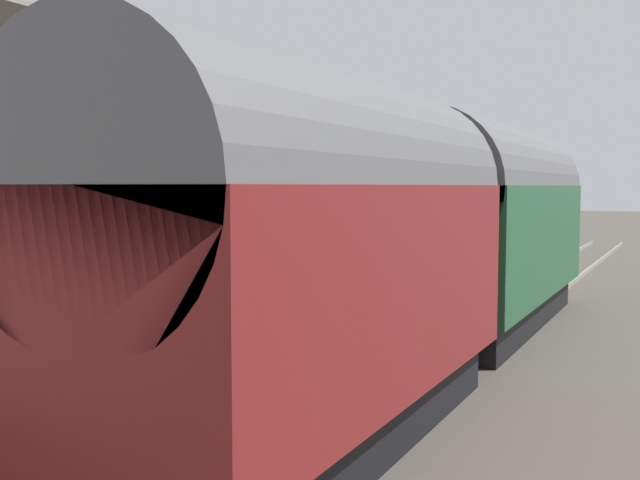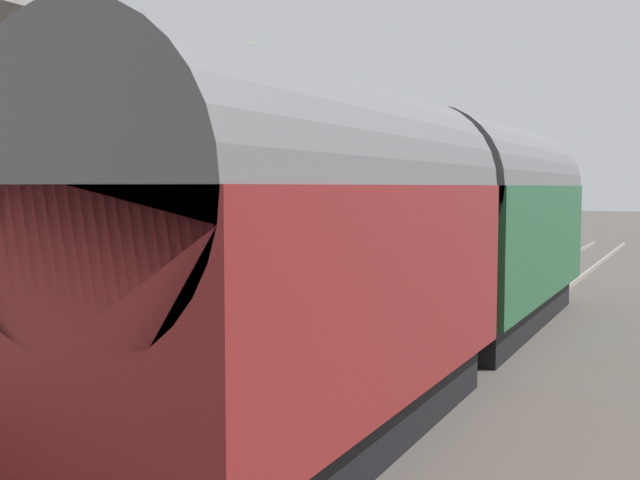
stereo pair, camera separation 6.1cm
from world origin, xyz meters
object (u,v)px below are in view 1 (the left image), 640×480
station_sign_board (389,220)px  planter_edge_far (271,242)px  bench_by_lamp (387,241)px  tree_distant (74,104)px  planter_under_sign (340,252)px  bench_mid_platform (439,232)px  tree_mid_background (235,120)px  planter_corner_building (257,251)px  tree_far_left (288,157)px  train (430,233)px  station_building (64,209)px

station_sign_board → planter_edge_far: bearing=73.9°
bench_by_lamp → tree_distant: size_ratio=0.19×
planter_under_sign → bench_mid_platform: bearing=-0.9°
bench_mid_platform → tree_mid_background: bearing=106.4°
planter_edge_far → planter_corner_building: bearing=-172.9°
bench_mid_platform → planter_under_sign: bearing=179.1°
planter_corner_building → station_sign_board: size_ratio=0.57×
tree_far_left → tree_distant: size_ratio=0.83×
bench_mid_platform → station_sign_board: (-7.35, -1.07, 0.71)m
station_sign_board → tree_mid_background: size_ratio=0.19×
train → station_sign_board: (5.08, 2.74, -0.06)m
station_sign_board → train: bearing=-151.6°
bench_mid_platform → tree_far_left: tree_far_left is taller
tree_far_left → tree_distant: bearing=172.3°
planter_edge_far → tree_mid_background: 6.93m
tree_far_left → station_building: bearing=-163.7°
planter_under_sign → tree_far_left: tree_far_left is taller
planter_under_sign → tree_distant: tree_distant is taller
planter_edge_far → station_sign_board: bearing=-106.1°
train → bench_mid_platform: size_ratio=11.48×
bench_mid_platform → planter_edge_far: bearing=154.4°
planter_under_sign → station_sign_board: size_ratio=0.51×
planter_corner_building → tree_distant: size_ratio=0.12×
planter_edge_far → station_sign_board: 4.27m
train → tree_distant: tree_distant is taller
tree_far_left → tree_mid_background: bearing=178.0°
station_building → tree_distant: tree_distant is taller
tree_far_left → tree_mid_background: tree_mid_background is taller
tree_mid_background → tree_distant: 6.57m
tree_far_left → planter_edge_far: bearing=-154.0°
tree_far_left → bench_mid_platform: bearing=-103.1°
station_building → station_sign_board: 8.15m
bench_mid_platform → tree_distant: 12.36m
train → bench_mid_platform: (12.43, 3.81, -0.77)m
station_sign_board → tree_mid_background: tree_mid_background is taller
train → station_sign_board: bearing=28.4°
tree_mid_background → planter_under_sign: bearing=-129.7°
planter_under_sign → station_sign_board: bearing=-76.5°
train → planter_edge_far: (6.24, 6.78, -0.81)m
bench_by_lamp → planter_edge_far: bench_by_lamp is taller
planter_corner_building → planter_under_sign: bearing=-99.7°
station_sign_board → tree_far_left: bearing=41.3°
station_building → planter_under_sign: (7.28, -1.83, -1.26)m
planter_corner_building → station_sign_board: station_sign_board is taller
station_sign_board → tree_mid_background: (5.33, 7.96, 3.18)m
bench_mid_platform → train: bearing=-163.0°
bench_by_lamp → train: bearing=-153.6°
bench_mid_platform → planter_edge_far: size_ratio=1.81×
bench_mid_platform → planter_corner_building: 7.72m
train → station_building: size_ratio=2.47×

